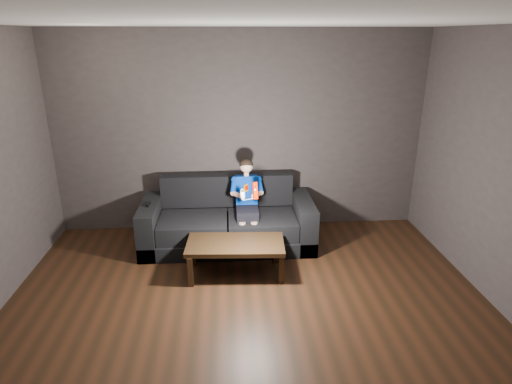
{
  "coord_description": "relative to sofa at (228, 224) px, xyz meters",
  "views": [
    {
      "loc": [
        -0.18,
        -3.19,
        2.6
      ],
      "look_at": [
        0.15,
        1.55,
        0.85
      ],
      "focal_mm": 30.0,
      "sensor_mm": 36.0,
      "label": 1
    }
  ],
  "objects": [
    {
      "name": "floor",
      "position": [
        0.19,
        -1.93,
        -0.28
      ],
      "size": [
        5.0,
        5.0,
        0.0
      ],
      "primitive_type": "plane",
      "color": "black",
      "rests_on": "ground"
    },
    {
      "name": "back_wall",
      "position": [
        0.19,
        0.57,
        1.07
      ],
      "size": [
        5.0,
        0.04,
        2.7
      ],
      "primitive_type": "cube",
      "color": "#393231",
      "rests_on": "ground"
    },
    {
      "name": "ceiling",
      "position": [
        0.19,
        -1.93,
        2.42
      ],
      "size": [
        5.0,
        5.0,
        0.02
      ],
      "primitive_type": "cube",
      "color": "white",
      "rests_on": "back_wall"
    },
    {
      "name": "sofa",
      "position": [
        0.0,
        0.0,
        0.0
      ],
      "size": [
        2.2,
        0.95,
        0.85
      ],
      "color": "black",
      "rests_on": "floor"
    },
    {
      "name": "child",
      "position": [
        0.25,
        -0.07,
        0.42
      ],
      "size": [
        0.41,
        0.51,
        1.02
      ],
      "color": "black",
      "rests_on": "sofa"
    },
    {
      "name": "wii_remote_red",
      "position": [
        0.33,
        -0.46,
        0.62
      ],
      "size": [
        0.07,
        0.09,
        0.21
      ],
      "color": "red",
      "rests_on": "child"
    },
    {
      "name": "nunchuk_white",
      "position": [
        0.18,
        -0.45,
        0.57
      ],
      "size": [
        0.08,
        0.1,
        0.15
      ],
      "color": "white",
      "rests_on": "child"
    },
    {
      "name": "wii_remote_black",
      "position": [
        -0.99,
        -0.08,
        0.34
      ],
      "size": [
        0.04,
        0.15,
        0.03
      ],
      "color": "black",
      "rests_on": "sofa"
    },
    {
      "name": "coffee_table",
      "position": [
        0.08,
        -0.79,
        0.07
      ],
      "size": [
        1.13,
        0.61,
        0.4
      ],
      "color": "black",
      "rests_on": "floor"
    }
  ]
}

